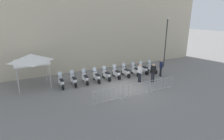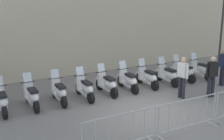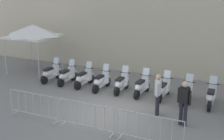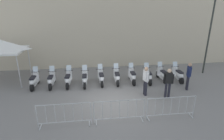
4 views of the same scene
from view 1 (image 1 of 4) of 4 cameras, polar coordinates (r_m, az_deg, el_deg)
ground_plane at (r=15.39m, az=4.10°, el=-5.72°), size 120.00×120.00×0.00m
building_facade at (r=20.88m, az=-6.21°, el=16.09°), size 28.06×3.28×11.20m
motorcycle_0 at (r=15.87m, az=-15.75°, el=-3.86°), size 0.56×1.72×1.24m
motorcycle_1 at (r=16.07m, az=-12.02°, el=-3.31°), size 0.56×1.72×1.24m
motorcycle_2 at (r=16.33m, az=-8.42°, el=-2.78°), size 0.56×1.73×1.24m
motorcycle_3 at (r=16.59m, az=-4.84°, el=-2.31°), size 0.56×1.72×1.24m
motorcycle_4 at (r=17.08m, az=-1.64°, el=-1.68°), size 0.56×1.72×1.24m
motorcycle_5 at (r=17.52m, az=1.50°, el=-1.18°), size 0.56×1.73×1.24m
motorcycle_6 at (r=18.03m, az=4.48°, el=-0.69°), size 0.56×1.72×1.24m
motorcycle_7 at (r=18.48m, az=7.51°, el=-0.34°), size 0.56×1.73×1.24m
motorcycle_8 at (r=19.16m, az=10.00°, el=0.18°), size 0.56×1.72×1.24m
motorcycle_9 at (r=19.70m, az=12.69°, el=0.49°), size 0.56×1.72×1.24m
barrier_segment_0 at (r=12.72m, az=-1.17°, el=-8.21°), size 2.30×0.51×1.07m
barrier_segment_1 at (r=13.80m, az=7.88°, el=-6.26°), size 2.30×0.51×1.07m
barrier_segment_2 at (r=15.18m, az=15.39°, el=-4.50°), size 2.30×0.51×1.07m
street_lamp at (r=21.84m, az=16.80°, el=9.81°), size 0.36×0.36×5.68m
officer_near_row_end at (r=16.52m, az=8.83°, el=-0.62°), size 0.26×0.55×1.73m
officer_mid_plaza at (r=16.83m, az=12.95°, el=-0.53°), size 0.53×0.32×1.73m
officer_by_barriers at (r=18.53m, az=15.31°, el=0.93°), size 0.34×0.51×1.73m
canopy_tent at (r=16.29m, az=-24.35°, el=3.37°), size 2.66×2.66×2.91m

